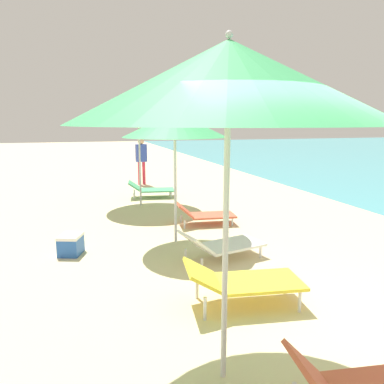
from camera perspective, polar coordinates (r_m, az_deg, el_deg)
ground at (r=4.18m, az=13.68°, el=-22.22°), size 80.00×80.00×0.00m
umbrella_nearest at (r=3.01m, az=5.60°, el=16.32°), size 2.51×2.51×2.94m
lounger_nearest_shoreside at (r=4.74m, az=7.76°, el=-13.29°), size 1.51×0.84×0.56m
umbrella_second at (r=6.76m, az=-2.66°, el=10.26°), size 1.90×1.90×2.48m
lounger_second_shoreside at (r=8.24m, az=1.90°, el=-3.36°), size 1.35×0.73×0.51m
lounger_second_inland at (r=6.18m, az=4.50°, el=-8.02°), size 1.50×0.91×0.54m
umbrella_farthest at (r=9.99m, az=-8.21°, el=11.85°), size 2.38×2.38×2.78m
lounger_farthest_shoreside at (r=11.23m, az=-6.37°, el=0.48°), size 1.45×0.86×0.50m
person_walking_near at (r=13.47m, az=-7.80°, el=5.44°), size 0.40×0.29×1.68m
cooler_box at (r=6.77m, az=-18.12°, el=-7.66°), size 0.47×0.52×0.35m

